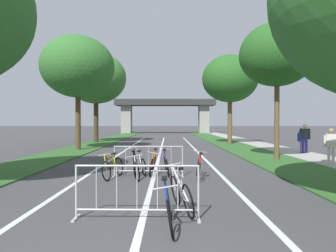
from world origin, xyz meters
TOP-DOWN VIEW (x-y plane):
  - grass_verge_left at (-5.64, 24.44)m, footprint 2.70×59.74m
  - grass_verge_right at (5.64, 24.44)m, footprint 2.70×59.74m
  - sidewalk_path_right at (8.07, 24.44)m, footprint 2.17×59.74m
  - lane_stripe_center at (0.00, 17.28)m, footprint 0.14×34.56m
  - lane_stripe_right_lane at (2.36, 17.28)m, footprint 0.14×34.56m
  - lane_stripe_left_lane at (-2.36, 17.28)m, footprint 0.14×34.56m
  - overpass_bridge at (0.00, 49.37)m, footprint 16.87×4.26m
  - tree_left_pine_near at (-5.54, 18.30)m, footprint 4.85×4.85m
  - tree_left_pine_far at (-6.20, 25.96)m, footprint 5.59×5.59m
  - tree_right_cypress_far at (5.79, 12.84)m, footprint 3.63×3.63m
  - tree_right_maple_mid at (5.72, 23.47)m, footprint 4.68×4.68m
  - crowd_barrier_nearest at (-0.11, 4.09)m, footprint 2.43×0.49m
  - crowd_barrier_second at (-0.19, 8.67)m, footprint 2.43×0.48m
  - bicycle_orange_0 at (-0.06, 9.08)m, footprint 0.47×1.62m
  - bicycle_silver_1 at (0.76, 4.56)m, footprint 0.68×1.65m
  - bicycle_white_2 at (-0.44, 8.26)m, footprint 0.62×1.65m
  - bicycle_blue_3 at (0.50, 3.64)m, footprint 0.43×1.65m
  - bicycle_purple_4 at (0.42, 9.02)m, footprint 0.51×1.74m
  - bicycle_yellow_5 at (-1.36, 8.31)m, footprint 0.67×1.69m
  - bicycle_red_6 at (1.50, 8.24)m, footprint 0.46×1.66m
  - bicycle_black_7 at (-0.70, 9.21)m, footprint 0.53×1.67m
  - pedestrian_strolling at (7.54, 11.19)m, footprint 0.57×0.38m
  - pedestrian_waiting at (8.34, 15.69)m, footprint 0.54×0.34m
  - pedestrian_with_backpack at (8.47, 15.67)m, footprint 0.64×0.30m

SIDE VIEW (x-z plane):
  - lane_stripe_center at x=0.00m, z-range 0.00..0.01m
  - lane_stripe_right_lane at x=2.36m, z-range 0.00..0.01m
  - lane_stripe_left_lane at x=-2.36m, z-range 0.00..0.01m
  - grass_verge_left at x=-5.64m, z-range 0.00..0.05m
  - grass_verge_right at x=5.64m, z-range 0.00..0.05m
  - sidewalk_path_right at x=8.07m, z-range 0.00..0.08m
  - bicycle_orange_0 at x=-0.06m, z-range -0.11..0.81m
  - bicycle_white_2 at x=-0.44m, z-range -0.11..0.81m
  - bicycle_red_6 at x=1.50m, z-range -0.10..0.81m
  - bicycle_purple_4 at x=0.42m, z-range -0.11..0.83m
  - bicycle_yellow_5 at x=-1.36m, z-range -0.09..0.80m
  - bicycle_blue_3 at x=0.50m, z-range -0.07..0.79m
  - bicycle_black_7 at x=-0.70m, z-range -0.10..0.85m
  - bicycle_silver_1 at x=0.76m, z-range -0.10..0.88m
  - crowd_barrier_nearest at x=-0.11m, z-range 0.00..1.05m
  - crowd_barrier_second at x=-0.19m, z-range 0.00..1.05m
  - pedestrian_waiting at x=8.34m, z-range 0.16..1.67m
  - pedestrian_strolling at x=7.54m, z-range 0.17..1.79m
  - pedestrian_with_backpack at x=8.47m, z-range 0.19..1.97m
  - overpass_bridge at x=0.00m, z-range 1.38..7.12m
  - tree_right_cypress_far at x=5.79m, z-range 1.79..8.50m
  - tree_right_maple_mid at x=5.72m, z-range 1.76..9.30m
  - tree_left_pine_near at x=-5.54m, z-range 1.75..9.40m
  - tree_left_pine_far at x=-6.20m, z-range 1.79..10.15m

